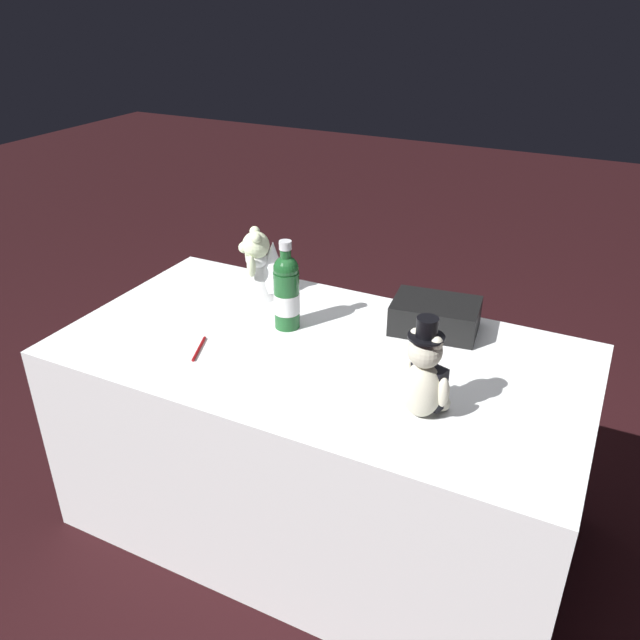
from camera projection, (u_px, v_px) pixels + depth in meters
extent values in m
plane|color=black|center=(320.00, 518.00, 2.31)|extent=(12.00, 12.00, 0.00)
cube|color=white|center=(320.00, 440.00, 2.15)|extent=(1.62, 0.86, 0.71)
ellipsoid|color=beige|center=(422.00, 390.00, 1.64)|extent=(0.11, 0.10, 0.16)
cube|color=black|center=(428.00, 385.00, 1.66)|extent=(0.10, 0.07, 0.12)
sphere|color=beige|center=(425.00, 351.00, 1.59)|extent=(0.09, 0.09, 0.09)
sphere|color=beige|center=(434.00, 347.00, 1.62)|extent=(0.04, 0.04, 0.04)
sphere|color=beige|center=(437.00, 343.00, 1.56)|extent=(0.03, 0.03, 0.03)
sphere|color=beige|center=(416.00, 334.00, 1.59)|extent=(0.03, 0.03, 0.03)
ellipsoid|color=beige|center=(443.00, 392.00, 1.61)|extent=(0.03, 0.03, 0.09)
ellipsoid|color=beige|center=(408.00, 375.00, 1.68)|extent=(0.03, 0.03, 0.09)
sphere|color=beige|center=(442.00, 403.00, 1.69)|extent=(0.04, 0.04, 0.04)
sphere|color=beige|center=(424.00, 394.00, 1.72)|extent=(0.04, 0.04, 0.04)
cylinder|color=black|center=(426.00, 337.00, 1.57)|extent=(0.09, 0.09, 0.01)
cylinder|color=black|center=(427.00, 327.00, 1.56)|extent=(0.05, 0.05, 0.05)
cone|color=white|center=(257.00, 275.00, 2.30)|extent=(0.18, 0.18, 0.14)
ellipsoid|color=white|center=(257.00, 259.00, 2.27)|extent=(0.08, 0.07, 0.06)
sphere|color=beige|center=(256.00, 245.00, 2.24)|extent=(0.10, 0.10, 0.10)
sphere|color=beige|center=(244.00, 247.00, 2.24)|extent=(0.04, 0.04, 0.04)
sphere|color=beige|center=(255.00, 231.00, 2.26)|extent=(0.04, 0.04, 0.04)
sphere|color=beige|center=(256.00, 238.00, 2.20)|extent=(0.04, 0.04, 0.04)
ellipsoid|color=beige|center=(249.00, 256.00, 2.31)|extent=(0.03, 0.03, 0.08)
ellipsoid|color=beige|center=(251.00, 267.00, 2.23)|extent=(0.03, 0.03, 0.08)
cone|color=white|center=(272.00, 264.00, 2.29)|extent=(0.20, 0.20, 0.18)
cylinder|color=#1B5325|center=(287.00, 300.00, 2.06)|extent=(0.08, 0.08, 0.19)
sphere|color=#1B5325|center=(286.00, 268.00, 2.01)|extent=(0.08, 0.08, 0.08)
cylinder|color=#1B5325|center=(286.00, 254.00, 1.99)|extent=(0.03, 0.03, 0.08)
cylinder|color=silver|center=(285.00, 245.00, 1.98)|extent=(0.04, 0.04, 0.03)
cylinder|color=white|center=(287.00, 303.00, 2.07)|extent=(0.08, 0.08, 0.07)
cylinder|color=maroon|center=(199.00, 349.00, 1.97)|extent=(0.06, 0.13, 0.01)
cone|color=silver|center=(205.00, 338.00, 2.03)|extent=(0.01, 0.02, 0.01)
cube|color=black|center=(435.00, 316.00, 2.07)|extent=(0.29, 0.22, 0.10)
cube|color=#B7B7BF|center=(422.00, 327.00, 2.00)|extent=(0.03, 0.01, 0.02)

